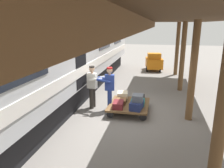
{
  "coord_description": "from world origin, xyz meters",
  "views": [
    {
      "loc": [
        -0.7,
        7.55,
        3.24
      ],
      "look_at": [
        0.91,
        0.06,
        1.15
      ],
      "focal_mm": 34.99,
      "sensor_mm": 36.0,
      "label": 1
    }
  ],
  "objects_px": {
    "porter_by_door": "(93,86)",
    "porter_in_overalls": "(109,87)",
    "baggage_tug": "(154,62)",
    "luggage_cart": "(129,105)",
    "suitcase_brown_leather": "(120,101)",
    "suitcase_maroon_trunk": "(118,105)",
    "suitcase_navy_fabric": "(137,105)",
    "suitcase_slate_roller": "(138,98)",
    "suitcase_black_hardshell": "(139,98)",
    "train_car": "(44,57)",
    "suitcase_cream_canvas": "(123,96)",
    "suitcase_teal_softside": "(138,102)"
  },
  "relations": [
    {
      "from": "luggage_cart",
      "to": "suitcase_teal_softside",
      "type": "height_order",
      "value": "suitcase_teal_softside"
    },
    {
      "from": "suitcase_navy_fabric",
      "to": "baggage_tug",
      "type": "relative_size",
      "value": 0.34
    },
    {
      "from": "train_car",
      "to": "luggage_cart",
      "type": "bearing_deg",
      "value": -175.86
    },
    {
      "from": "porter_by_door",
      "to": "porter_in_overalls",
      "type": "bearing_deg",
      "value": 170.66
    },
    {
      "from": "suitcase_cream_canvas",
      "to": "suitcase_slate_roller",
      "type": "xyz_separation_m",
      "value": [
        -0.7,
        0.94,
        0.26
      ]
    },
    {
      "from": "porter_in_overalls",
      "to": "suitcase_brown_leather",
      "type": "bearing_deg",
      "value": 178.72
    },
    {
      "from": "suitcase_maroon_trunk",
      "to": "baggage_tug",
      "type": "height_order",
      "value": "baggage_tug"
    },
    {
      "from": "suitcase_brown_leather",
      "to": "luggage_cart",
      "type": "bearing_deg",
      "value": -180.0
    },
    {
      "from": "suitcase_brown_leather",
      "to": "suitcase_maroon_trunk",
      "type": "distance_m",
      "value": 0.48
    },
    {
      "from": "luggage_cart",
      "to": "suitcase_black_hardshell",
      "type": "xyz_separation_m",
      "value": [
        -0.33,
        -0.48,
        0.14
      ]
    },
    {
      "from": "train_car",
      "to": "suitcase_slate_roller",
      "type": "relative_size",
      "value": 50.54
    },
    {
      "from": "luggage_cart",
      "to": "porter_by_door",
      "type": "relative_size",
      "value": 1.02
    },
    {
      "from": "suitcase_black_hardshell",
      "to": "suitcase_maroon_trunk",
      "type": "bearing_deg",
      "value": 55.24
    },
    {
      "from": "suitcase_maroon_trunk",
      "to": "suitcase_brown_leather",
      "type": "bearing_deg",
      "value": -90.0
    },
    {
      "from": "train_car",
      "to": "suitcase_slate_roller",
      "type": "distance_m",
      "value": 3.88
    },
    {
      "from": "suitcase_cream_canvas",
      "to": "porter_in_overalls",
      "type": "distance_m",
      "value": 0.79
    },
    {
      "from": "train_car",
      "to": "suitcase_brown_leather",
      "type": "xyz_separation_m",
      "value": [
        -2.95,
        -0.24,
        -1.65
      ]
    },
    {
      "from": "suitcase_brown_leather",
      "to": "suitcase_black_hardshell",
      "type": "height_order",
      "value": "suitcase_black_hardshell"
    },
    {
      "from": "suitcase_black_hardshell",
      "to": "porter_by_door",
      "type": "distance_m",
      "value": 1.91
    },
    {
      "from": "luggage_cart",
      "to": "suitcase_slate_roller",
      "type": "relative_size",
      "value": 4.22
    },
    {
      "from": "suitcase_slate_roller",
      "to": "baggage_tug",
      "type": "bearing_deg",
      "value": -92.21
    },
    {
      "from": "suitcase_brown_leather",
      "to": "suitcase_cream_canvas",
      "type": "distance_m",
      "value": 0.48
    },
    {
      "from": "porter_in_overalls",
      "to": "suitcase_maroon_trunk",
      "type": "bearing_deg",
      "value": 132.37
    },
    {
      "from": "suitcase_maroon_trunk",
      "to": "suitcase_slate_roller",
      "type": "relative_size",
      "value": 1.38
    },
    {
      "from": "train_car",
      "to": "suitcase_navy_fabric",
      "type": "height_order",
      "value": "train_car"
    },
    {
      "from": "porter_by_door",
      "to": "suitcase_slate_roller",
      "type": "bearing_deg",
      "value": 162.47
    },
    {
      "from": "suitcase_cream_canvas",
      "to": "suitcase_slate_roller",
      "type": "relative_size",
      "value": 1.22
    },
    {
      "from": "suitcase_slate_roller",
      "to": "baggage_tug",
      "type": "distance_m",
      "value": 8.6
    },
    {
      "from": "suitcase_maroon_trunk",
      "to": "baggage_tug",
      "type": "bearing_deg",
      "value": -96.81
    },
    {
      "from": "suitcase_brown_leather",
      "to": "suitcase_maroon_trunk",
      "type": "relative_size",
      "value": 0.86
    },
    {
      "from": "suitcase_navy_fabric",
      "to": "porter_in_overalls",
      "type": "bearing_deg",
      "value": -23.76
    },
    {
      "from": "porter_by_door",
      "to": "baggage_tug",
      "type": "xyz_separation_m",
      "value": [
        -2.16,
        -8.01,
        -0.3
      ]
    },
    {
      "from": "suitcase_slate_roller",
      "to": "baggage_tug",
      "type": "height_order",
      "value": "baggage_tug"
    },
    {
      "from": "suitcase_cream_canvas",
      "to": "suitcase_brown_leather",
      "type": "bearing_deg",
      "value": 90.0
    },
    {
      "from": "suitcase_black_hardshell",
      "to": "suitcase_slate_roller",
      "type": "bearing_deg",
      "value": 91.93
    },
    {
      "from": "suitcase_maroon_trunk",
      "to": "porter_in_overalls",
      "type": "height_order",
      "value": "porter_in_overalls"
    },
    {
      "from": "suitcase_black_hardshell",
      "to": "baggage_tug",
      "type": "distance_m",
      "value": 7.67
    },
    {
      "from": "baggage_tug",
      "to": "suitcase_cream_canvas",
      "type": "bearing_deg",
      "value": 82.35
    },
    {
      "from": "luggage_cart",
      "to": "porter_by_door",
      "type": "height_order",
      "value": "porter_by_door"
    },
    {
      "from": "baggage_tug",
      "to": "luggage_cart",
      "type": "bearing_deg",
      "value": 85.11
    },
    {
      "from": "suitcase_navy_fabric",
      "to": "suitcase_cream_canvas",
      "type": "bearing_deg",
      "value": -55.24
    },
    {
      "from": "suitcase_navy_fabric",
      "to": "suitcase_brown_leather",
      "type": "bearing_deg",
      "value": -35.77
    },
    {
      "from": "suitcase_teal_softside",
      "to": "suitcase_brown_leather",
      "type": "xyz_separation_m",
      "value": [
        0.67,
        0.0,
        -0.01
      ]
    },
    {
      "from": "suitcase_brown_leather",
      "to": "baggage_tug",
      "type": "relative_size",
      "value": 0.27
    },
    {
      "from": "suitcase_maroon_trunk",
      "to": "suitcase_black_hardshell",
      "type": "xyz_separation_m",
      "value": [
        -0.67,
        -0.96,
        -0.02
      ]
    },
    {
      "from": "suitcase_maroon_trunk",
      "to": "suitcase_navy_fabric",
      "type": "height_order",
      "value": "suitcase_navy_fabric"
    },
    {
      "from": "suitcase_teal_softside",
      "to": "suitcase_navy_fabric",
      "type": "distance_m",
      "value": 0.48
    },
    {
      "from": "suitcase_maroon_trunk",
      "to": "suitcase_navy_fabric",
      "type": "relative_size",
      "value": 0.91
    },
    {
      "from": "porter_by_door",
      "to": "suitcase_black_hardshell",
      "type": "bearing_deg",
      "value": -168.82
    },
    {
      "from": "baggage_tug",
      "to": "suitcase_black_hardshell",
      "type": "bearing_deg",
      "value": 87.29
    }
  ]
}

